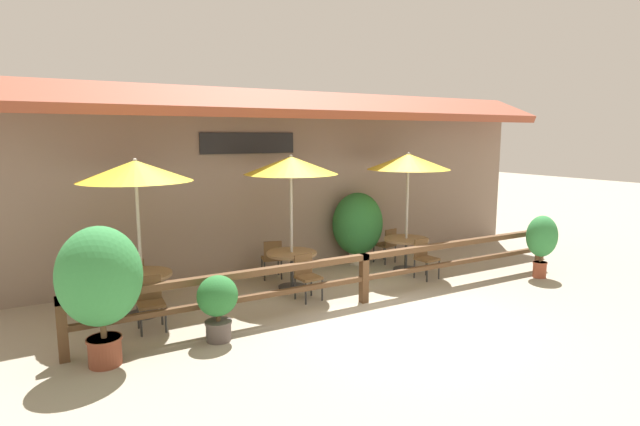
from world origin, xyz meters
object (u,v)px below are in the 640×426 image
object	(u,v)px
chair_near_wallside	(132,278)
dining_table_middle	(292,259)
patio_umbrella_near	(135,171)
chair_middle_streetside	(307,274)
chair_middle_wallside	(272,257)
dining_table_far	(406,244)
potted_plant_broad_leaf	(542,239)
chair_far_streetside	(425,256)
potted_plant_tall_tropical	(100,280)
chair_near_streetside	(150,300)
potted_plant_corner_fern	(358,225)
chair_far_wallside	(387,243)
dining_table_near	(142,282)
potted_plant_small_flowering	(218,302)
patio_umbrella_far	(408,162)
patio_umbrella_middle	(291,166)

from	to	relation	value
chair_near_wallside	dining_table_middle	bearing A→B (deg)	166.78
patio_umbrella_near	chair_middle_streetside	bearing A→B (deg)	-12.80
chair_middle_wallside	dining_table_far	xyz separation A→B (m)	(3.08, -0.89, 0.12)
potted_plant_broad_leaf	chair_near_wallside	bearing A→B (deg)	162.04
chair_near_wallside	chair_far_streetside	size ratio (longest dim) A/B	1.00
chair_far_streetside	potted_plant_tall_tropical	world-z (taller)	potted_plant_tall_tropical
chair_near_streetside	potted_plant_corner_fern	world-z (taller)	potted_plant_corner_fern
chair_far_wallside	potted_plant_broad_leaf	distance (m)	3.55
dining_table_near	potted_plant_small_flowering	xyz separation A→B (m)	(0.81, -1.74, 0.00)
dining_table_near	patio_umbrella_far	world-z (taller)	patio_umbrella_far
potted_plant_tall_tropical	dining_table_far	bearing A→B (deg)	15.13
dining_table_near	potted_plant_broad_leaf	world-z (taller)	potted_plant_broad_leaf
patio_umbrella_near	chair_far_wallside	world-z (taller)	patio_umbrella_near
chair_near_streetside	dining_table_far	size ratio (longest dim) A/B	0.83
chair_far_streetside	chair_far_wallside	bearing A→B (deg)	81.40
dining_table_far	chair_far_streetside	size ratio (longest dim) A/B	1.20
chair_far_streetside	patio_umbrella_near	bearing A→B (deg)	167.94
chair_near_streetside	chair_far_streetside	world-z (taller)	same
patio_umbrella_near	potted_plant_tall_tropical	distance (m)	2.38
patio_umbrella_middle	chair_middle_streetside	size ratio (longest dim) A/B	3.18
chair_middle_streetside	potted_plant_broad_leaf	distance (m)	5.44
patio_umbrella_near	chair_far_wallside	bearing A→B (deg)	7.84
chair_far_wallside	potted_plant_broad_leaf	bearing A→B (deg)	117.11
chair_near_streetside	potted_plant_small_flowering	bearing A→B (deg)	-47.13
patio_umbrella_middle	patio_umbrella_far	xyz separation A→B (m)	(2.99, -0.07, 0.00)
dining_table_middle	potted_plant_corner_fern	world-z (taller)	potted_plant_corner_fern
chair_middle_streetside	potted_plant_tall_tropical	distance (m)	4.00
dining_table_middle	chair_near_wallside	bearing A→B (deg)	168.78
potted_plant_small_flowering	dining_table_middle	bearing A→B (deg)	40.43
dining_table_middle	potted_plant_small_flowering	bearing A→B (deg)	-139.57
dining_table_middle	chair_middle_streetside	distance (m)	0.83
chair_near_wallside	potted_plant_small_flowering	bearing A→B (deg)	106.95
chair_far_wallside	potted_plant_tall_tropical	bearing A→B (deg)	9.19
chair_middle_streetside	potted_plant_small_flowering	xyz separation A→B (m)	(-2.13, -1.07, 0.12)
dining_table_near	chair_middle_streetside	world-z (taller)	chair_middle_streetside
patio_umbrella_near	potted_plant_broad_leaf	world-z (taller)	patio_umbrella_near
chair_near_wallside	dining_table_far	distance (m)	6.10
chair_far_wallside	potted_plant_tall_tropical	distance (m)	7.36
chair_middle_streetside	chair_far_wallside	distance (m)	3.42
potted_plant_tall_tropical	patio_umbrella_near	bearing A→B (deg)	64.98
potted_plant_corner_fern	chair_far_wallside	bearing A→B (deg)	-23.27
dining_table_far	chair_far_streetside	bearing A→B (deg)	-96.06
chair_near_streetside	patio_umbrella_far	xyz separation A→B (m)	(6.02, 0.83, 2.07)
dining_table_near	potted_plant_small_flowering	size ratio (longest dim) A/B	1.01
chair_near_wallside	chair_far_streetside	bearing A→B (deg)	164.51
patio_umbrella_middle	chair_middle_streetside	xyz separation A→B (m)	(-0.08, -0.82, -2.07)
patio_umbrella_far	chair_near_wallside	bearing A→B (deg)	173.59
patio_umbrella_middle	dining_table_near	bearing A→B (deg)	-177.22
dining_table_far	potted_plant_broad_leaf	world-z (taller)	potted_plant_broad_leaf
chair_near_wallside	chair_middle_streetside	bearing A→B (deg)	152.51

